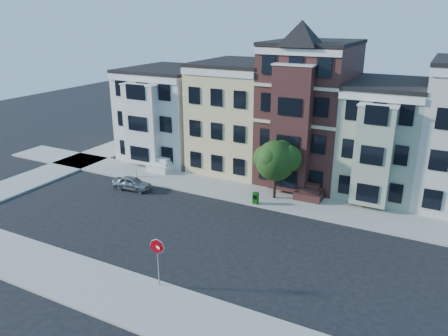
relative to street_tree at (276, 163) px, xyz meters
The scene contains 13 objects.
ground 8.70m from the street_tree, 85.55° to the right, with size 120.00×120.00×0.00m, color black.
far_sidewalk 3.12m from the street_tree, ahead, with size 60.00×4.00×0.15m, color #9E9B93.
near_sidewalk 16.39m from the street_tree, 87.76° to the right, with size 60.00×4.00×0.15m, color #9E9B93.
cross_sidewalk 23.05m from the street_tree, 159.26° to the right, with size 4.00×60.00×0.15m, color #9E9B93.
house_white 15.79m from the street_tree, 155.97° to the left, with size 8.00×9.00×9.00m, color silver.
house_yellow 9.23m from the street_tree, 134.83° to the left, with size 7.00×9.00×10.00m, color beige.
house_brown 7.05m from the street_tree, 84.39° to the left, with size 7.00×9.00×12.00m, color #3F1F1C.
house_green 9.68m from the street_tree, 41.95° to the left, with size 6.00×9.00×9.00m, color #93A086.
street_tree is the anchor object (origin of this frame).
parked_car 12.53m from the street_tree, 162.53° to the right, with size 1.39×3.45×1.18m, color #91959A.
newspaper_box 3.21m from the street_tree, 116.22° to the right, with size 0.42×0.38×0.94m, color #10580A.
fire_hydrant 13.56m from the street_tree, behind, with size 0.21×0.21×0.59m, color silver.
stop_sign 14.56m from the street_tree, 94.65° to the right, with size 0.88×0.12×3.22m, color #A4020A, non-canonical shape.
Camera 1 is at (10.98, -23.09, 14.31)m, focal length 35.00 mm.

